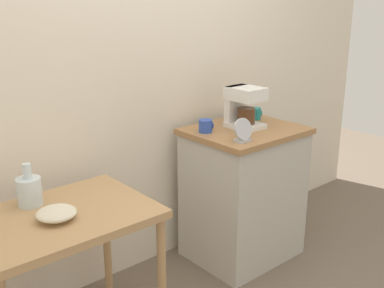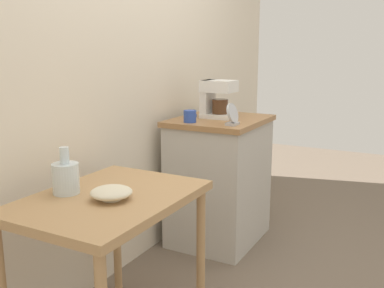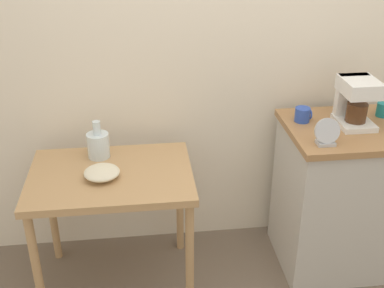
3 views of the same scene
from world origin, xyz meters
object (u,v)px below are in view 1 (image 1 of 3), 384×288
Objects in this scene: bowl_stoneware at (56,213)px; table_clock at (243,132)px; glass_carafe_vase at (29,190)px; mug_dark_teal at (256,114)px; coffee_maker at (243,105)px; mug_blue at (206,126)px.

table_clock reaches higher than bowl_stoneware.
mug_dark_teal reaches higher than glass_carafe_vase.
bowl_stoneware is 0.86× the size of glass_carafe_vase.
mug_dark_teal is 0.57× the size of table_clock.
glass_carafe_vase reaches higher than bowl_stoneware.
mug_dark_teal reaches higher than bowl_stoneware.
coffee_maker reaches higher than mug_dark_teal.
glass_carafe_vase is 0.81× the size of coffee_maker.
glass_carafe_vase is 1.13m from mug_blue.
glass_carafe_vase is 1.60m from mug_dark_teal.
mug_blue is at bearing 166.39° from coffee_maker.
coffee_maker is 0.29m from mug_blue.
bowl_stoneware is at bearing -168.97° from mug_blue.
mug_blue is 0.65× the size of table_clock.
coffee_maker reaches higher than glass_carafe_vase.
coffee_maker is at bearing -3.39° from glass_carafe_vase.
table_clock is at bearing -135.96° from coffee_maker.
mug_blue is at bearing 95.01° from table_clock.
table_clock is (1.14, -0.31, 0.15)m from glass_carafe_vase.
coffee_maker is at bearing 44.04° from table_clock.
table_clock is at bearing -15.08° from glass_carafe_vase.
mug_blue is 0.29m from table_clock.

